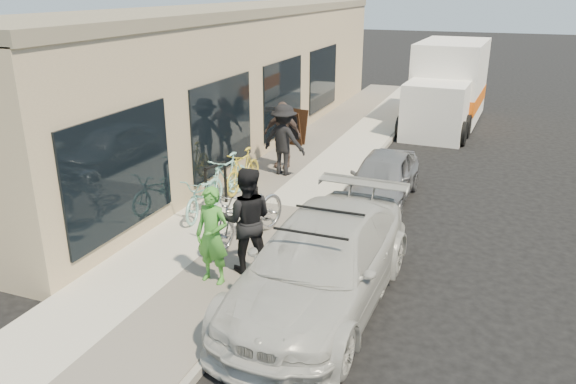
% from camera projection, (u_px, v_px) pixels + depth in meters
% --- Properties ---
extents(ground, '(120.00, 120.00, 0.00)m').
position_uv_depth(ground, '(301.00, 285.00, 9.53)').
color(ground, black).
rests_on(ground, ground).
extents(sidewalk, '(3.00, 34.00, 0.15)m').
position_uv_depth(sidewalk, '(263.00, 205.00, 12.81)').
color(sidewalk, beige).
rests_on(sidewalk, ground).
extents(curb, '(0.12, 34.00, 0.13)m').
position_uv_depth(curb, '(328.00, 215.00, 12.29)').
color(curb, gray).
rests_on(curb, ground).
extents(storefront, '(3.60, 20.00, 4.22)m').
position_uv_depth(storefront, '(231.00, 76.00, 17.57)').
color(storefront, tan).
rests_on(storefront, ground).
extents(bike_rack, '(0.22, 0.68, 0.98)m').
position_uv_depth(bike_rack, '(216.00, 181.00, 12.36)').
color(bike_rack, black).
rests_on(bike_rack, sidewalk).
extents(sandwich_board, '(0.74, 0.75, 1.05)m').
position_uv_depth(sandwich_board, '(294.00, 127.00, 17.30)').
color(sandwich_board, '#331C0E').
rests_on(sandwich_board, sidewalk).
extents(sedan_white, '(2.17, 5.00, 1.47)m').
position_uv_depth(sedan_white, '(321.00, 264.00, 8.72)').
color(sedan_white, beige).
rests_on(sedan_white, ground).
extents(sedan_silver, '(1.37, 3.38, 1.15)m').
position_uv_depth(sedan_silver, '(383.00, 177.00, 13.13)').
color(sedan_silver, gray).
rests_on(sedan_silver, ground).
extents(moving_truck, '(2.47, 6.05, 2.93)m').
position_uv_depth(moving_truck, '(447.00, 89.00, 20.29)').
color(moving_truck, white).
rests_on(moving_truck, ground).
extents(tandem_bike, '(1.31, 2.30, 1.15)m').
position_uv_depth(tandem_bike, '(247.00, 213.00, 10.66)').
color(tandem_bike, '#BBBBBD').
rests_on(tandem_bike, sidewalk).
extents(woman_rider, '(0.63, 0.45, 1.64)m').
position_uv_depth(woman_rider, '(212.00, 236.00, 9.10)').
color(woman_rider, '#419331').
rests_on(woman_rider, sidewalk).
extents(man_standing, '(1.09, 0.97, 1.85)m').
position_uv_depth(man_standing, '(247.00, 220.00, 9.44)').
color(man_standing, black).
rests_on(man_standing, sidewalk).
extents(cruiser_bike_a, '(0.66, 1.79, 1.05)m').
position_uv_depth(cruiser_bike_a, '(227.00, 178.00, 12.79)').
color(cruiser_bike_a, '#8FD5CA').
rests_on(cruiser_bike_a, sidewalk).
extents(cruiser_bike_b, '(0.77, 1.74, 0.89)m').
position_uv_depth(cruiser_bike_b, '(203.00, 195.00, 11.93)').
color(cruiser_bike_b, '#8FD5CA').
rests_on(cruiser_bike_b, sidewalk).
extents(cruiser_bike_c, '(0.53, 1.67, 0.99)m').
position_uv_depth(cruiser_bike_c, '(243.00, 170.00, 13.40)').
color(cruiser_bike_c, gold).
rests_on(cruiser_bike_c, sidewalk).
extents(bystander_a, '(1.29, 0.89, 1.84)m').
position_uv_depth(bystander_a, '(284.00, 140.00, 14.41)').
color(bystander_a, black).
rests_on(bystander_a, sidewalk).
extents(bystander_b, '(1.06, 0.46, 1.79)m').
position_uv_depth(bystander_b, '(282.00, 135.00, 15.01)').
color(bystander_b, '#513F3A').
rests_on(bystander_b, sidewalk).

